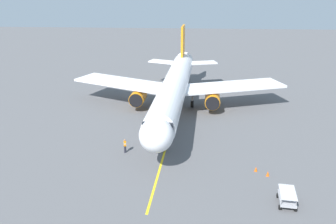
{
  "coord_description": "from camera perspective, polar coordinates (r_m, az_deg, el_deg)",
  "views": [
    {
      "loc": [
        -2.54,
        51.7,
        18.87
      ],
      "look_at": [
        0.69,
        7.75,
        3.0
      ],
      "focal_mm": 38.39,
      "sensor_mm": 36.0,
      "label": 1
    }
  ],
  "objects": [
    {
      "name": "safety_cone_nose_left",
      "position": [
        39.08,
        15.56,
        -9.4
      ],
      "size": [
        0.32,
        0.32,
        0.55
      ],
      "primitive_type": "cone",
      "color": "#F2590F",
      "rests_on": "ground"
    },
    {
      "name": "ground_plane",
      "position": [
        55.09,
        1.3,
        -0.23
      ],
      "size": [
        220.0,
        220.0,
        0.0
      ],
      "primitive_type": "plane",
      "color": "#565659"
    },
    {
      "name": "baggage_cart_near_nose",
      "position": [
        34.89,
        18.38,
        -12.8
      ],
      "size": [
        1.81,
        2.74,
        1.27
      ],
      "color": "#9E9EA3",
      "rests_on": "ground"
    },
    {
      "name": "airplane",
      "position": [
        54.36,
        1.04,
        3.93
      ],
      "size": [
        34.77,
        40.32,
        11.5
      ],
      "color": "white",
      "rests_on": "ground"
    },
    {
      "name": "safety_cone_nose_right",
      "position": [
        39.66,
        13.78,
        -8.78
      ],
      "size": [
        0.32,
        0.32,
        0.55
      ],
      "primitive_type": "cone",
      "color": "#F2590F",
      "rests_on": "ground"
    },
    {
      "name": "apron_lead_in_line",
      "position": [
        49.74,
        0.59,
        -2.48
      ],
      "size": [
        2.05,
        39.97,
        0.01
      ],
      "primitive_type": "cube",
      "rotation": [
        0.0,
        0.0,
        -0.05
      ],
      "color": "yellow",
      "rests_on": "ground"
    },
    {
      "name": "ground_crew_marshaller",
      "position": [
        42.57,
        -6.85,
        -5.33
      ],
      "size": [
        0.38,
        0.46,
        1.71
      ],
      "color": "#23232D",
      "rests_on": "ground"
    }
  ]
}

